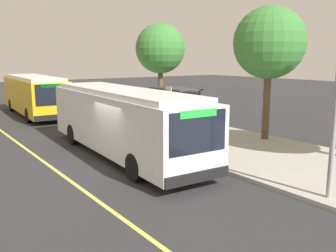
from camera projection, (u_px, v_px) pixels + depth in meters
ground_plane at (117, 166)px, 14.64m from camera, size 120.00×120.00×0.00m
sidewalk_curb at (224, 144)px, 18.07m from camera, size 44.00×6.40×0.15m
lane_stripe_center at (63, 176)px, 13.37m from camera, size 36.00×0.14×0.01m
transit_bus_main at (122, 119)px, 15.97m from camera, size 11.21×3.17×2.95m
transit_bus_second at (34, 94)px, 27.51m from camera, size 10.69×3.17×2.95m
bus_shelter at (176, 100)px, 20.67m from camera, size 2.90×1.60×2.48m
waiting_bench at (177, 122)px, 20.89m from camera, size 1.60×0.48×0.95m
route_sign_post at (169, 107)px, 17.53m from camera, size 0.44×0.08×2.80m
pedestrian_commuter at (126, 112)px, 21.53m from camera, size 0.24×0.40×1.69m
street_tree_near_shelter at (160, 49)px, 25.93m from camera, size 3.53×3.53×6.56m
street_tree_downstreet at (269, 43)px, 18.06m from camera, size 3.58×3.58×6.65m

